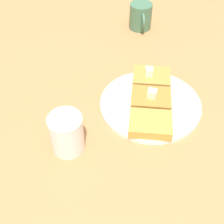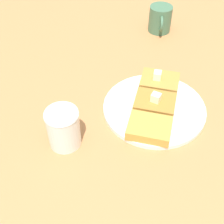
% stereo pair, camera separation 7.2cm
% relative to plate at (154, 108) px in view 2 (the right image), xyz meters
% --- Properties ---
extents(table_surface, '(1.15, 1.15, 0.03)m').
position_rel_plate_xyz_m(table_surface, '(-0.09, -0.04, -0.02)').
color(table_surface, '#B77848').
rests_on(table_surface, ground).
extents(plate, '(0.26, 0.26, 0.01)m').
position_rel_plate_xyz_m(plate, '(0.00, 0.00, 0.00)').
color(plate, white).
rests_on(plate, table_surface).
extents(toast_slice_left, '(0.10, 0.11, 0.02)m').
position_rel_plate_xyz_m(toast_slice_left, '(-0.08, 0.02, 0.02)').
color(toast_slice_left, '#B2843B').
rests_on(toast_slice_left, plate).
extents(toast_slice_middle, '(0.10, 0.11, 0.02)m').
position_rel_plate_xyz_m(toast_slice_middle, '(0.00, 0.00, 0.02)').
color(toast_slice_middle, '#A97531').
rests_on(toast_slice_middle, plate).
extents(toast_slice_right, '(0.10, 0.11, 0.02)m').
position_rel_plate_xyz_m(toast_slice_right, '(0.08, -0.02, 0.02)').
color(toast_slice_right, gold).
rests_on(toast_slice_right, plate).
extents(butter_pat_primary, '(0.02, 0.02, 0.02)m').
position_rel_plate_xyz_m(butter_pat_primary, '(-0.08, 0.01, 0.04)').
color(butter_pat_primary, '#F8EFCA').
rests_on(butter_pat_primary, toast_slice_left).
extents(butter_pat_secondary, '(0.03, 0.03, 0.02)m').
position_rel_plate_xyz_m(butter_pat_secondary, '(0.00, 0.00, 0.04)').
color(butter_pat_secondary, '#F6F0C5').
rests_on(butter_pat_secondary, toast_slice_middle).
extents(fork, '(0.15, 0.09, 0.00)m').
position_rel_plate_xyz_m(fork, '(0.04, 0.06, 0.01)').
color(fork, silver).
rests_on(fork, plate).
extents(syrup_jar, '(0.07, 0.07, 0.09)m').
position_rel_plate_xyz_m(syrup_jar, '(0.11, -0.21, 0.04)').
color(syrup_jar, '#461F05').
rests_on(syrup_jar, table_surface).
extents(coffee_mug, '(0.10, 0.07, 0.08)m').
position_rel_plate_xyz_m(coffee_mug, '(-0.38, 0.04, 0.04)').
color(coffee_mug, '#426D50').
rests_on(coffee_mug, table_surface).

